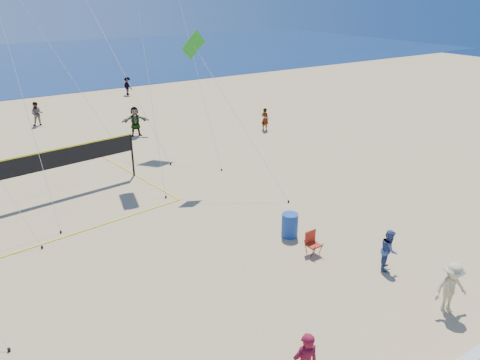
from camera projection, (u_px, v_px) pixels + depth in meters
ground at (286, 356)px, 12.13m from camera, size 120.00×120.00×0.00m
bystander_a at (389, 250)px, 15.69m from camera, size 0.89×0.87×1.44m
bystander_b at (451, 288)px, 13.51m from camera, size 1.18×0.89×1.62m
far_person_1 at (135, 121)px, 30.15m from camera, size 1.86×1.00×1.91m
far_person_2 at (265, 119)px, 31.43m from camera, size 0.53×0.65×1.53m
far_person_3 at (37, 114)px, 32.48m from camera, size 0.98×0.88×1.68m
far_person_4 at (128, 86)px, 42.11m from camera, size 0.81×1.15×1.61m
camp_chair at (312, 242)px, 16.65m from camera, size 0.49×0.60×0.98m
trash_barrel at (290, 225)px, 17.87m from camera, size 0.77×0.77×0.94m
volleyball_net at (50, 166)px, 20.94m from camera, size 9.30×9.17×2.23m
kite_4 at (200, 56)px, 21.19m from camera, size 2.63×5.00×7.17m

